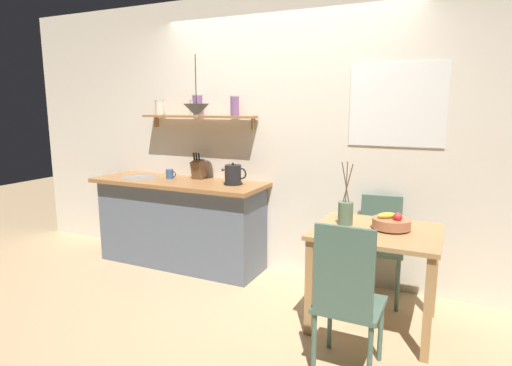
{
  "coord_description": "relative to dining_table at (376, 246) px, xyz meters",
  "views": [
    {
      "loc": [
        1.54,
        -3.2,
        1.65
      ],
      "look_at": [
        -0.1,
        0.25,
        0.95
      ],
      "focal_mm": 29.82,
      "sensor_mm": 36.0,
      "label": 1
    }
  ],
  "objects": [
    {
      "name": "coffee_mug_by_sink",
      "position": [
        -2.19,
        0.46,
        0.32
      ],
      "size": [
        0.12,
        0.08,
        0.1
      ],
      "color": "#3D5B89",
      "rests_on": "kitchen_counter"
    },
    {
      "name": "dining_chair_near",
      "position": [
        -0.04,
        -0.71,
        -0.1
      ],
      "size": [
        0.41,
        0.41,
        0.98
      ],
      "color": "#4C6B5B",
      "rests_on": "ground_plane"
    },
    {
      "name": "pendant_lamp",
      "position": [
        -1.75,
        0.31,
        0.98
      ],
      "size": [
        0.25,
        0.25,
        0.57
      ],
      "color": "black"
    },
    {
      "name": "kitchen_counter",
      "position": [
        -2.05,
        0.43,
        -0.17
      ],
      "size": [
        1.83,
        0.63,
        0.9
      ],
      "color": "slate",
      "rests_on": "ground_plane"
    },
    {
      "name": "knife_block",
      "position": [
        -1.91,
        0.56,
        0.38
      ],
      "size": [
        0.11,
        0.15,
        0.28
      ],
      "color": "brown",
      "rests_on": "kitchen_counter"
    },
    {
      "name": "ground_plane",
      "position": [
        -1.05,
        0.11,
        -0.63
      ],
      "size": [
        14.0,
        14.0,
        0.0
      ],
      "primitive_type": "plane",
      "color": "tan"
    },
    {
      "name": "twig_vase",
      "position": [
        -0.24,
        0.04,
        0.22
      ],
      "size": [
        0.11,
        0.11,
        0.49
      ],
      "color": "#567056",
      "rests_on": "dining_table"
    },
    {
      "name": "fruit_bowl",
      "position": [
        0.09,
        0.05,
        0.18
      ],
      "size": [
        0.28,
        0.28,
        0.14
      ],
      "color": "#BC704C",
      "rests_on": "dining_table"
    },
    {
      "name": "wall_shelf",
      "position": [
        -1.92,
        0.6,
        0.96
      ],
      "size": [
        1.28,
        0.2,
        0.34
      ],
      "color": "#9E6B3D"
    },
    {
      "name": "electric_kettle",
      "position": [
        -1.44,
        0.45,
        0.37
      ],
      "size": [
        0.26,
        0.18,
        0.21
      ],
      "color": "black",
      "rests_on": "kitchen_counter"
    },
    {
      "name": "back_wall",
      "position": [
        -0.85,
        0.76,
        0.72
      ],
      "size": [
        6.8,
        0.11,
        2.7
      ],
      "color": "silver",
      "rests_on": "ground_plane"
    },
    {
      "name": "dining_chair_far",
      "position": [
        -0.05,
        0.52,
        -0.13
      ],
      "size": [
        0.44,
        0.43,
        0.88
      ],
      "color": "#4C6B5B",
      "rests_on": "ground_plane"
    },
    {
      "name": "dining_table",
      "position": [
        0.0,
        0.0,
        0.0
      ],
      "size": [
        0.9,
        0.77,
        0.75
      ],
      "color": "tan",
      "rests_on": "ground_plane"
    }
  ]
}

